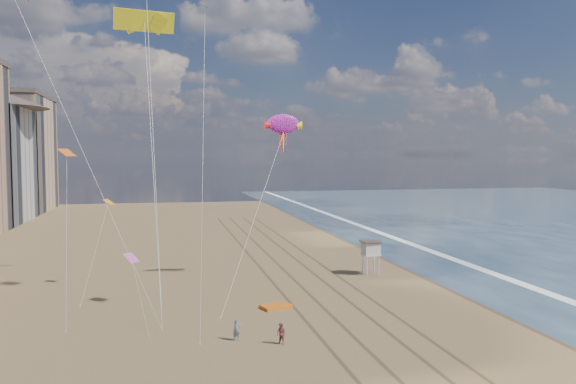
# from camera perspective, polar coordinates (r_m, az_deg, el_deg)

# --- Properties ---
(wet_sand) EXTENTS (260.00, 260.00, 0.00)m
(wet_sand) POSITION_cam_1_polar(r_m,az_deg,el_deg) (73.23, 12.74, -6.50)
(wet_sand) COLOR #42301E
(wet_sand) RESTS_ON ground
(foam) EXTENTS (260.00, 260.00, 0.00)m
(foam) POSITION_cam_1_polar(r_m,az_deg,el_deg) (75.09, 15.66, -6.29)
(foam) COLOR white
(foam) RESTS_ON ground
(tracks) EXTENTS (7.68, 120.00, 0.01)m
(tracks) POSITION_cam_1_polar(r_m,az_deg,el_deg) (58.43, 2.14, -9.03)
(tracks) COLOR brown
(tracks) RESTS_ON ground
(lifeguard_stand) EXTENTS (2.03, 2.03, 3.66)m
(lifeguard_stand) POSITION_cam_1_polar(r_m,az_deg,el_deg) (61.66, 8.40, -5.72)
(lifeguard_stand) COLOR silver
(lifeguard_stand) RESTS_ON ground
(grounded_kite) EXTENTS (2.82, 2.25, 0.28)m
(grounded_kite) POSITION_cam_1_polar(r_m,az_deg,el_deg) (48.54, -1.24, -11.54)
(grounded_kite) COLOR orange
(grounded_kite) RESTS_ON ground
(show_kite) EXTENTS (5.79, 6.54, 20.99)m
(show_kite) POSITION_cam_1_polar(r_m,az_deg,el_deg) (57.31, -0.49, 6.90)
(show_kite) COLOR #A3199C
(show_kite) RESTS_ON ground
(kite_flyer_a) EXTENTS (0.58, 0.43, 1.47)m
(kite_flyer_a) POSITION_cam_1_polar(r_m,az_deg,el_deg) (40.54, -5.25, -13.79)
(kite_flyer_a) COLOR slate
(kite_flyer_a) RESTS_ON ground
(kite_flyer_b) EXTENTS (0.90, 0.92, 1.49)m
(kite_flyer_b) POSITION_cam_1_polar(r_m,az_deg,el_deg) (39.56, -0.69, -14.21)
(kite_flyer_b) COLOR #8D474F
(kite_flyer_b) RESTS_ON ground
(small_kites) EXTENTS (13.57, 10.51, 21.88)m
(small_kites) POSITION_cam_1_polar(r_m,az_deg,el_deg) (50.48, -15.17, 5.69)
(small_kites) COLOR orange
(small_kites) RESTS_ON ground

